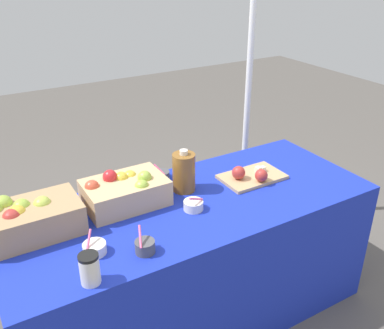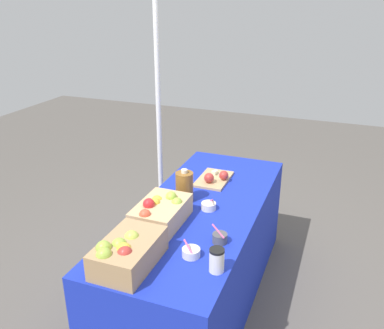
% 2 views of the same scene
% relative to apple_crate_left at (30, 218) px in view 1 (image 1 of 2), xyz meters
% --- Properties ---
extents(ground_plane, '(10.00, 10.00, 0.00)m').
position_rel_apple_crate_left_xyz_m(ground_plane, '(0.74, -0.13, -0.82)').
color(ground_plane, '#56514C').
extents(table, '(1.90, 0.76, 0.74)m').
position_rel_apple_crate_left_xyz_m(table, '(0.74, -0.13, -0.45)').
color(table, '#192DB7').
rests_on(table, ground_plane).
extents(apple_crate_left, '(0.41, 0.26, 0.18)m').
position_rel_apple_crate_left_xyz_m(apple_crate_left, '(0.00, 0.00, 0.00)').
color(apple_crate_left, tan).
rests_on(apple_crate_left, table).
extents(apple_crate_middle, '(0.40, 0.26, 0.18)m').
position_rel_apple_crate_left_xyz_m(apple_crate_middle, '(0.45, 0.02, -0.01)').
color(apple_crate_middle, tan).
rests_on(apple_crate_middle, table).
extents(cutting_board_front, '(0.35, 0.22, 0.09)m').
position_rel_apple_crate_left_xyz_m(cutting_board_front, '(1.15, -0.09, -0.05)').
color(cutting_board_front, tan).
rests_on(cutting_board_front, table).
extents(sample_bowl_near, '(0.09, 0.09, 0.11)m').
position_rel_apple_crate_left_xyz_m(sample_bowl_near, '(0.37, -0.38, -0.05)').
color(sample_bowl_near, '#4C4C51').
rests_on(sample_bowl_near, table).
extents(sample_bowl_mid, '(0.10, 0.10, 0.09)m').
position_rel_apple_crate_left_xyz_m(sample_bowl_mid, '(0.72, -0.19, -0.06)').
color(sample_bowl_mid, silver).
rests_on(sample_bowl_mid, table).
extents(sample_bowl_far, '(0.10, 0.10, 0.10)m').
position_rel_apple_crate_left_xyz_m(sample_bowl_far, '(0.19, -0.28, -0.06)').
color(sample_bowl_far, silver).
rests_on(sample_bowl_far, table).
extents(sample_bowl_extra, '(0.09, 0.09, 0.09)m').
position_rel_apple_crate_left_xyz_m(sample_bowl_extra, '(0.73, 0.17, -0.06)').
color(sample_bowl_extra, '#4C4C51').
rests_on(sample_bowl_extra, table).
extents(cider_jug, '(0.12, 0.12, 0.23)m').
position_rel_apple_crate_left_xyz_m(cider_jug, '(0.77, -0.00, 0.02)').
color(cider_jug, brown).
rests_on(cider_jug, table).
extents(coffee_cup, '(0.08, 0.08, 0.13)m').
position_rel_apple_crate_left_xyz_m(coffee_cup, '(0.12, -0.44, -0.02)').
color(coffee_cup, silver).
rests_on(coffee_cup, table).
extents(tent_pole, '(0.04, 0.04, 2.26)m').
position_rel_apple_crate_left_xyz_m(tent_pole, '(1.62, 0.58, 0.31)').
color(tent_pole, white).
rests_on(tent_pole, ground_plane).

